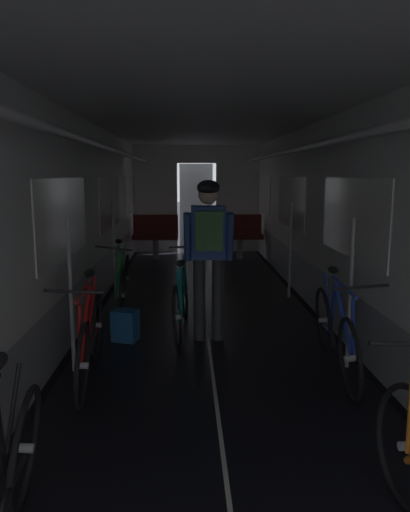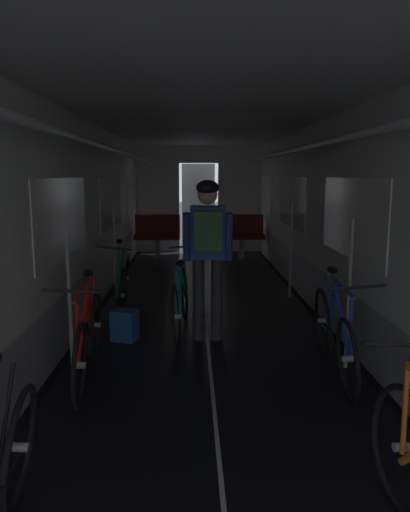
{
  "view_description": "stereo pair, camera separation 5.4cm",
  "coord_description": "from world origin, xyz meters",
  "px_view_note": "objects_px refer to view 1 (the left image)",
  "views": [
    {
      "loc": [
        -0.22,
        -2.12,
        1.78
      ],
      "look_at": [
        0.0,
        3.85,
        0.77
      ],
      "focal_mm": 33.63,
      "sensor_mm": 36.0,
      "label": 1
    },
    {
      "loc": [
        -0.17,
        -2.12,
        1.78
      ],
      "look_at": [
        0.0,
        3.85,
        0.77
      ],
      "focal_mm": 33.63,
      "sensor_mm": 36.0,
      "label": 2
    }
  ],
  "objects_px": {
    "backpack_on_floor": "(125,325)",
    "bicycle_red": "(90,337)",
    "bench_seat_far_left": "(155,233)",
    "bicycle_teal_in_aisle": "(181,300)",
    "bench_seat_far_right": "(239,232)",
    "bicycle_blue": "(336,332)",
    "bicycle_green": "(123,282)",
    "person_cyclist_aisle": "(209,243)"
  },
  "relations": [
    {
      "from": "bicycle_green",
      "to": "bicycle_teal_in_aisle",
      "type": "bearing_deg",
      "value": -50.28
    },
    {
      "from": "backpack_on_floor",
      "to": "bicycle_red",
      "type": "bearing_deg",
      "value": -100.15
    },
    {
      "from": "bench_seat_far_right",
      "to": "bicycle_red",
      "type": "height_order",
      "value": "bench_seat_far_right"
    },
    {
      "from": "bicycle_blue",
      "to": "bench_seat_far_right",
      "type": "bearing_deg",
      "value": 92.03
    },
    {
      "from": "bicycle_red",
      "to": "bicycle_teal_in_aisle",
      "type": "bearing_deg",
      "value": 57.71
    },
    {
      "from": "backpack_on_floor",
      "to": "bicycle_teal_in_aisle",
      "type": "bearing_deg",
      "value": 22.41
    },
    {
      "from": "bicycle_red",
      "to": "bicycle_green",
      "type": "height_order",
      "value": "bicycle_green"
    },
    {
      "from": "bicycle_red",
      "to": "bicycle_blue",
      "type": "xyz_separation_m",
      "value": [
        2.19,
        0.07,
        -0.0
      ]
    },
    {
      "from": "bench_seat_far_right",
      "to": "bicycle_green",
      "type": "xyz_separation_m",
      "value": [
        -1.98,
        -3.97,
        -0.19
      ]
    },
    {
      "from": "bicycle_blue",
      "to": "person_cyclist_aisle",
      "type": "distance_m",
      "value": 1.59
    },
    {
      "from": "bicycle_green",
      "to": "bicycle_teal_in_aisle",
      "type": "distance_m",
      "value": 1.23
    },
    {
      "from": "bench_seat_far_right",
      "to": "bicycle_red",
      "type": "relative_size",
      "value": 0.58
    },
    {
      "from": "bench_seat_far_left",
      "to": "backpack_on_floor",
      "type": "relative_size",
      "value": 2.89
    },
    {
      "from": "bench_seat_far_left",
      "to": "backpack_on_floor",
      "type": "distance_m",
      "value": 5.18
    },
    {
      "from": "bicycle_red",
      "to": "backpack_on_floor",
      "type": "xyz_separation_m",
      "value": [
        0.18,
        0.99,
        -0.21
      ]
    },
    {
      "from": "bench_seat_far_left",
      "to": "bench_seat_far_right",
      "type": "distance_m",
      "value": 1.8
    },
    {
      "from": "bicycle_blue",
      "to": "bicycle_teal_in_aisle",
      "type": "distance_m",
      "value": 1.83
    },
    {
      "from": "bench_seat_far_left",
      "to": "bicycle_red",
      "type": "relative_size",
      "value": 0.58
    },
    {
      "from": "bench_seat_far_right",
      "to": "bicycle_blue",
      "type": "distance_m",
      "value": 6.09
    },
    {
      "from": "person_cyclist_aisle",
      "to": "bicycle_teal_in_aisle",
      "type": "relative_size",
      "value": 1.02
    },
    {
      "from": "bicycle_green",
      "to": "bicycle_blue",
      "type": "bearing_deg",
      "value": -43.95
    },
    {
      "from": "bench_seat_far_left",
      "to": "bicycle_teal_in_aisle",
      "type": "relative_size",
      "value": 0.58
    },
    {
      "from": "backpack_on_floor",
      "to": "bicycle_blue",
      "type": "bearing_deg",
      "value": -24.53
    },
    {
      "from": "bench_seat_far_left",
      "to": "person_cyclist_aisle",
      "type": "bearing_deg",
      "value": -80.09
    },
    {
      "from": "bicycle_blue",
      "to": "bicycle_red",
      "type": "bearing_deg",
      "value": -178.16
    },
    {
      "from": "bicycle_blue",
      "to": "bicycle_teal_in_aisle",
      "type": "height_order",
      "value": "bicycle_blue"
    },
    {
      "from": "bench_seat_far_right",
      "to": "person_cyclist_aisle",
      "type": "height_order",
      "value": "person_cyclist_aisle"
    },
    {
      "from": "bench_seat_far_left",
      "to": "person_cyclist_aisle",
      "type": "relative_size",
      "value": 0.57
    },
    {
      "from": "bicycle_green",
      "to": "person_cyclist_aisle",
      "type": "relative_size",
      "value": 0.98
    },
    {
      "from": "bicycle_red",
      "to": "backpack_on_floor",
      "type": "relative_size",
      "value": 4.97
    },
    {
      "from": "bench_seat_far_left",
      "to": "bicycle_green",
      "type": "height_order",
      "value": "same"
    },
    {
      "from": "bench_seat_far_right",
      "to": "bicycle_teal_in_aisle",
      "type": "bearing_deg",
      "value": -103.62
    },
    {
      "from": "bench_seat_far_left",
      "to": "bicycle_red",
      "type": "distance_m",
      "value": 6.16
    },
    {
      "from": "bench_seat_far_right",
      "to": "bicycle_green",
      "type": "relative_size",
      "value": 0.58
    },
    {
      "from": "bench_seat_far_right",
      "to": "bicycle_teal_in_aisle",
      "type": "height_order",
      "value": "bench_seat_far_right"
    },
    {
      "from": "bicycle_teal_in_aisle",
      "to": "person_cyclist_aisle",
      "type": "bearing_deg",
      "value": -41.59
    },
    {
      "from": "bicycle_teal_in_aisle",
      "to": "backpack_on_floor",
      "type": "xyz_separation_m",
      "value": [
        -0.61,
        -0.25,
        -0.21
      ]
    },
    {
      "from": "bicycle_blue",
      "to": "backpack_on_floor",
      "type": "relative_size",
      "value": 4.98
    },
    {
      "from": "bicycle_teal_in_aisle",
      "to": "bench_seat_far_right",
      "type": "bearing_deg",
      "value": 76.38
    },
    {
      "from": "person_cyclist_aisle",
      "to": "bicycle_teal_in_aisle",
      "type": "xyz_separation_m",
      "value": [
        -0.3,
        0.26,
        -0.69
      ]
    },
    {
      "from": "bench_seat_far_left",
      "to": "backpack_on_floor",
      "type": "xyz_separation_m",
      "value": [
        0.0,
        -5.17,
        -0.4
      ]
    },
    {
      "from": "bench_seat_far_right",
      "to": "person_cyclist_aisle",
      "type": "bearing_deg",
      "value": -99.79
    }
  ]
}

